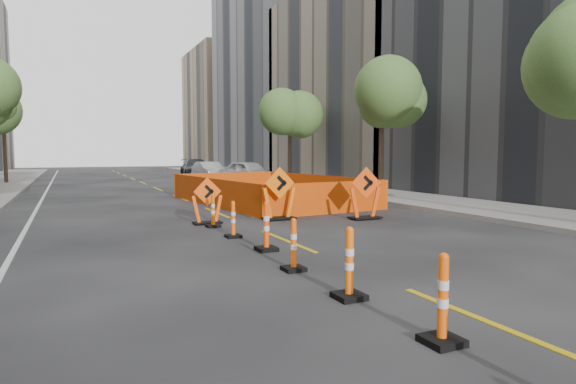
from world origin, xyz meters
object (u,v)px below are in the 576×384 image
channelizer_5 (266,226)px  channelizer_7 (213,211)px  parked_car_mid (209,171)px  channelizer_6 (233,219)px  channelizer_3 (349,263)px  chevron_sign_center (279,194)px  parked_car_near (249,172)px  parked_car_far (196,168)px  chevron_sign_left (207,201)px  chevron_sign_right (365,193)px  channelizer_2 (443,299)px  channelizer_4 (294,245)px

channelizer_5 → channelizer_7: size_ratio=1.14×
parked_car_mid → channelizer_6: bearing=-107.0°
channelizer_3 → chevron_sign_center: chevron_sign_center is taller
channelizer_5 → chevron_sign_center: 4.79m
parked_car_near → parked_car_far: size_ratio=0.87×
parked_car_mid → chevron_sign_left: bearing=-108.5°
channelizer_3 → chevron_sign_right: 8.46m
channelizer_7 → chevron_sign_left: 0.70m
chevron_sign_left → parked_car_near: parked_car_near is taller
chevron_sign_left → parked_car_near: bearing=65.3°
channelizer_3 → parked_car_mid: size_ratio=0.24×
channelizer_2 → chevron_sign_right: size_ratio=0.62×
channelizer_6 → chevron_sign_left: 2.50m
channelizer_2 → chevron_sign_left: (0.01, 9.80, 0.18)m
channelizer_6 → chevron_sign_left: chevron_sign_left is taller
channelizer_4 → parked_car_far: size_ratio=0.18×
channelizer_4 → channelizer_2: bearing=-88.7°
channelizer_2 → parked_car_mid: size_ratio=0.24×
channelizer_3 → channelizer_6: (0.05, 5.48, -0.07)m
channelizer_3 → channelizer_6: size_ratio=1.15×
chevron_sign_center → parked_car_mid: (3.55, 21.12, -0.12)m
chevron_sign_right → channelizer_2: bearing=-112.7°
parked_car_mid → channelizer_7: bearing=-108.1°
channelizer_4 → channelizer_5: bearing=83.2°
chevron_sign_center → parked_car_mid: chevron_sign_center is taller
channelizer_2 → chevron_sign_right: (4.82, 8.74, 0.31)m
channelizer_4 → chevron_sign_right: size_ratio=0.57×
parked_car_far → channelizer_2: bearing=-94.1°
channelizer_7 → chevron_sign_right: chevron_sign_right is taller
chevron_sign_left → parked_car_far: (6.15, 26.50, 0.09)m
parked_car_near → channelizer_7: bearing=-131.3°
chevron_sign_right → channelizer_4: bearing=-127.7°
channelizer_6 → chevron_sign_center: chevron_sign_center is taller
chevron_sign_center → channelizer_7: bearing=-167.3°
channelizer_7 → parked_car_mid: bearing=74.9°
channelizer_2 → channelizer_3: bearing=91.8°
chevron_sign_left → chevron_sign_center: chevron_sign_center is taller
channelizer_3 → channelizer_6: channelizer_3 is taller
chevron_sign_left → parked_car_mid: (5.83, 21.07, 0.02)m
channelizer_6 → chevron_sign_right: 5.04m
chevron_sign_center → parked_car_near: size_ratio=0.35×
channelizer_5 → parked_car_far: (6.02, 30.83, 0.24)m
channelizer_7 → chevron_sign_left: bearing=88.8°
channelizer_4 → parked_car_far: bearing=79.2°
channelizer_4 → chevron_sign_right: 7.07m
parked_car_mid → channelizer_2: bearing=-103.8°
channelizer_6 → channelizer_7: (0.00, 1.83, 0.01)m
channelizer_3 → chevron_sign_center: (2.35, 7.92, 0.30)m
channelizer_5 → chevron_sign_left: size_ratio=0.78×
channelizer_4 → channelizer_5: (0.22, 1.83, 0.06)m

